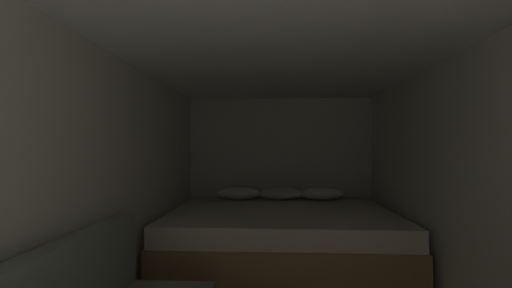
# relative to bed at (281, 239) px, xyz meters

# --- Properties ---
(wall_back) EXTENTS (2.57, 0.05, 2.02)m
(wall_back) POSITION_rel_bed_xyz_m (0.00, 0.97, 0.66)
(wall_back) COLOR silver
(wall_back) RESTS_ON ground
(wall_left) EXTENTS (0.05, 4.94, 2.02)m
(wall_left) POSITION_rel_bed_xyz_m (-1.26, -1.52, 0.66)
(wall_left) COLOR silver
(wall_left) RESTS_ON ground
(wall_right) EXTENTS (0.05, 4.94, 2.02)m
(wall_right) POSITION_rel_bed_xyz_m (1.26, -1.52, 0.66)
(wall_right) COLOR silver
(wall_right) RESTS_ON ground
(ceiling_slab) EXTENTS (2.57, 4.94, 0.05)m
(ceiling_slab) POSITION_rel_bed_xyz_m (0.00, -1.52, 1.70)
(ceiling_slab) COLOR white
(ceiling_slab) RESTS_ON wall_left
(bed) EXTENTS (2.35, 1.83, 0.84)m
(bed) POSITION_rel_bed_xyz_m (0.00, 0.00, 0.00)
(bed) COLOR #9E7247
(bed) RESTS_ON ground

